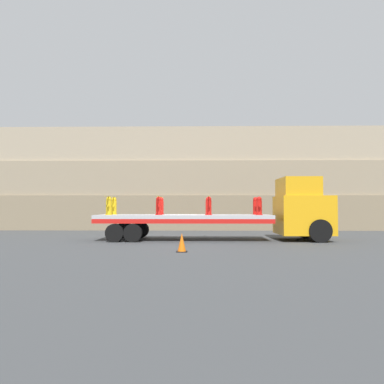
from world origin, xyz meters
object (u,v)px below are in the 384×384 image
(fire_hydrant_red_far_1, at_px, (161,206))
(fire_hydrant_red_near_2, at_px, (209,206))
(fire_hydrant_yellow_near_0, at_px, (109,206))
(fire_hydrant_red_near_1, at_px, (159,206))
(fire_hydrant_red_near_3, at_px, (259,206))
(fire_hydrant_yellow_far_0, at_px, (114,206))
(truck_cab, at_px, (304,209))
(flatbed_trailer, at_px, (174,219))
(fire_hydrant_red_far_2, at_px, (208,206))
(traffic_cone, at_px, (182,243))
(fire_hydrant_red_far_3, at_px, (256,206))

(fire_hydrant_red_far_1, xyz_separation_m, fire_hydrant_red_near_2, (2.30, -1.06, 0.00))
(fire_hydrant_yellow_near_0, relative_size, fire_hydrant_red_near_1, 1.00)
(fire_hydrant_red_near_2, relative_size, fire_hydrant_red_near_3, 1.00)
(fire_hydrant_yellow_far_0, xyz_separation_m, fire_hydrant_red_near_1, (2.30, -1.06, 0.00))
(fire_hydrant_red_far_1, distance_m, fire_hydrant_red_near_2, 2.53)
(truck_cab, bearing_deg, fire_hydrant_red_near_2, -173.28)
(flatbed_trailer, xyz_separation_m, fire_hydrant_red_far_2, (1.64, 0.53, 0.63))
(truck_cab, relative_size, traffic_cone, 4.46)
(fire_hydrant_red_near_2, bearing_deg, flatbed_trailer, 162.09)
(fire_hydrant_red_near_1, relative_size, traffic_cone, 1.29)
(flatbed_trailer, relative_size, fire_hydrant_red_far_3, 9.63)
(fire_hydrant_red_far_2, xyz_separation_m, traffic_cone, (-1.04, -5.16, -1.28))
(truck_cab, relative_size, fire_hydrant_red_near_3, 3.46)
(fire_hydrant_red_far_3, bearing_deg, fire_hydrant_yellow_far_0, 180.00)
(flatbed_trailer, bearing_deg, fire_hydrant_yellow_near_0, -169.89)
(fire_hydrant_yellow_near_0, relative_size, fire_hydrant_red_far_3, 1.00)
(fire_hydrant_yellow_near_0, height_order, fire_hydrant_yellow_far_0, same)
(fire_hydrant_red_near_1, xyz_separation_m, fire_hydrant_red_far_2, (2.30, 1.06, 0.00))
(truck_cab, height_order, fire_hydrant_yellow_near_0, truck_cab)
(fire_hydrant_yellow_near_0, xyz_separation_m, fire_hydrant_red_near_2, (4.60, 0.00, 0.00))
(fire_hydrant_red_far_2, xyz_separation_m, fire_hydrant_red_near_3, (2.30, -1.06, 0.00))
(fire_hydrant_red_far_1, xyz_separation_m, traffic_cone, (1.26, -5.16, -1.28))
(fire_hydrant_red_near_1, height_order, fire_hydrant_red_far_1, same)
(truck_cab, xyz_separation_m, fire_hydrant_red_near_1, (-6.79, -0.53, 0.14))
(truck_cab, relative_size, fire_hydrant_yellow_far_0, 3.46)
(truck_cab, distance_m, fire_hydrant_yellow_far_0, 9.10)
(flatbed_trailer, relative_size, fire_hydrant_red_far_1, 9.63)
(fire_hydrant_red_near_1, relative_size, fire_hydrant_red_near_3, 1.00)
(fire_hydrant_red_far_3, bearing_deg, fire_hydrant_red_near_1, -167.06)
(fire_hydrant_red_far_3, height_order, traffic_cone, fire_hydrant_red_far_3)
(truck_cab, distance_m, fire_hydrant_yellow_near_0, 9.10)
(fire_hydrant_yellow_far_0, distance_m, fire_hydrant_red_far_1, 2.30)
(fire_hydrant_yellow_near_0, bearing_deg, fire_hydrant_red_near_3, 0.00)
(truck_cab, bearing_deg, fire_hydrant_red_near_3, -166.40)
(fire_hydrant_yellow_near_0, bearing_deg, fire_hydrant_yellow_far_0, 90.00)
(fire_hydrant_red_far_3, xyz_separation_m, traffic_cone, (-3.34, -5.16, -1.28))
(fire_hydrant_red_near_2, height_order, traffic_cone, fire_hydrant_red_near_2)
(fire_hydrant_red_far_1, distance_m, traffic_cone, 5.46)
(fire_hydrant_red_far_1, distance_m, fire_hydrant_red_near_3, 4.72)
(truck_cab, height_order, fire_hydrant_red_near_3, truck_cab)
(fire_hydrant_red_near_2, height_order, fire_hydrant_red_near_3, same)
(fire_hydrant_red_far_2, xyz_separation_m, fire_hydrant_red_far_3, (2.30, 0.00, 0.00))
(fire_hydrant_red_far_1, height_order, fire_hydrant_red_near_2, same)
(fire_hydrant_red_near_2, bearing_deg, fire_hydrant_yellow_near_0, 180.00)
(flatbed_trailer, xyz_separation_m, fire_hydrant_red_near_2, (1.64, -0.53, 0.63))
(fire_hydrant_yellow_near_0, height_order, fire_hydrant_red_near_3, same)
(fire_hydrant_red_far_1, bearing_deg, fire_hydrant_red_near_2, -24.69)
(fire_hydrant_yellow_far_0, distance_m, fire_hydrant_red_near_3, 6.98)
(fire_hydrant_red_far_1, bearing_deg, truck_cab, -4.45)
(fire_hydrant_red_far_1, bearing_deg, fire_hydrant_red_far_2, 0.00)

